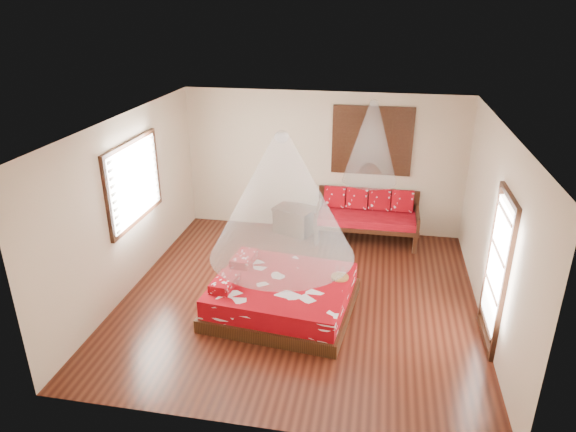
% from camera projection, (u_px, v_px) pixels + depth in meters
% --- Properties ---
extents(room, '(5.54, 5.54, 2.84)m').
position_uv_depth(room, '(300.00, 216.00, 7.63)').
color(room, black).
rests_on(room, ground).
extents(bed, '(2.25, 2.07, 0.64)m').
position_uv_depth(bed, '(281.00, 295.00, 7.75)').
color(bed, black).
rests_on(bed, floor).
extents(daybed, '(1.97, 0.88, 0.98)m').
position_uv_depth(daybed, '(367.00, 214.00, 9.98)').
color(daybed, black).
rests_on(daybed, floor).
extents(storage_chest, '(0.93, 0.80, 0.53)m').
position_uv_depth(storage_chest, '(295.00, 220.00, 10.37)').
color(storage_chest, black).
rests_on(storage_chest, floor).
extents(shutter_panel, '(1.52, 0.06, 1.32)m').
position_uv_depth(shutter_panel, '(372.00, 141.00, 9.74)').
color(shutter_panel, black).
rests_on(shutter_panel, wall_back).
extents(window_left, '(0.10, 1.74, 1.34)m').
position_uv_depth(window_left, '(135.00, 182.00, 8.15)').
color(window_left, black).
rests_on(window_left, wall_left).
extents(glazed_door, '(0.08, 1.02, 2.16)m').
position_uv_depth(glazed_door, '(496.00, 272.00, 6.76)').
color(glazed_door, black).
rests_on(glazed_door, floor).
extents(wine_tray, '(0.27, 0.27, 0.22)m').
position_uv_depth(wine_tray, '(340.00, 275.00, 7.71)').
color(wine_tray, brown).
rests_on(wine_tray, bed).
extents(mosquito_net_main, '(2.10, 2.10, 1.80)m').
position_uv_depth(mosquito_net_main, '(282.00, 197.00, 7.12)').
color(mosquito_net_main, white).
rests_on(mosquito_net_main, ceiling).
extents(mosquito_net_daybed, '(1.01, 1.01, 1.50)m').
position_uv_depth(mosquito_net_daybed, '(372.00, 142.00, 9.27)').
color(mosquito_net_daybed, white).
rests_on(mosquito_net_daybed, ceiling).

